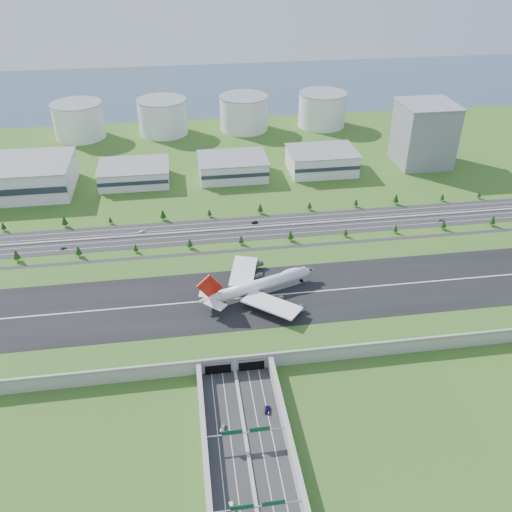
{
  "coord_description": "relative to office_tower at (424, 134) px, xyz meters",
  "views": [
    {
      "loc": [
        -18.19,
        -250.34,
        197.3
      ],
      "look_at": [
        23.17,
        35.0,
        13.79
      ],
      "focal_mm": 38.0,
      "sensor_mm": 36.0,
      "label": 1
    }
  ],
  "objects": [
    {
      "name": "sign_gantry_near",
      "position": [
        -200.0,
        -290.04,
        -20.55
      ],
      "size": [
        38.7,
        0.7,
        9.8
      ],
      "color": "gray",
      "rests_on": "ground"
    },
    {
      "name": "sign_gantry_far",
      "position": [
        -200.0,
        -325.04,
        -20.55
      ],
      "size": [
        38.7,
        0.7,
        9.8
      ],
      "color": "gray",
      "rests_on": "ground"
    },
    {
      "name": "ground",
      "position": [
        -200.0,
        -195.0,
        -27.5
      ],
      "size": [
        1200.0,
        1200.0,
        0.0
      ],
      "primitive_type": "plane",
      "color": "#385A1C",
      "rests_on": "ground"
    },
    {
      "name": "car_7",
      "position": [
        -251.62,
        -94.6,
        -26.66
      ],
      "size": [
        5.31,
        3.41,
        1.43
      ],
      "primitive_type": "imported",
      "rotation": [
        0.0,
        0.0,
        -1.26
      ],
      "color": "white",
      "rests_on": "ground"
    },
    {
      "name": "car_5",
      "position": [
        -168.23,
        -93.13,
        -26.62
      ],
      "size": [
        4.88,
        2.68,
        1.53
      ],
      "primitive_type": "imported",
      "rotation": [
        0.0,
        0.0,
        -1.33
      ],
      "color": "black",
      "rests_on": "ground"
    },
    {
      "name": "hangar_mid_b",
      "position": [
        -175.0,
        -5.0,
        -19.0
      ],
      "size": [
        58.0,
        42.0,
        17.0
      ],
      "primitive_type": "cube",
      "color": "silver",
      "rests_on": "ground"
    },
    {
      "name": "fuel_tank_a",
      "position": [
        -320.0,
        115.0,
        -10.0
      ],
      "size": [
        50.0,
        50.0,
        35.0
      ],
      "primitive_type": "cylinder",
      "color": "silver",
      "rests_on": "ground"
    },
    {
      "name": "fuel_tank_d",
      "position": [
        -65.0,
        115.0,
        -10.0
      ],
      "size": [
        50.0,
        50.0,
        35.0
      ],
      "primitive_type": "cylinder",
      "color": "silver",
      "rests_on": "ground"
    },
    {
      "name": "bay_water",
      "position": [
        -200.0,
        285.0,
        -27.47
      ],
      "size": [
        1200.0,
        260.0,
        0.06
      ],
      "primitive_type": "cube",
      "color": "#344C63",
      "rests_on": "ground"
    },
    {
      "name": "hangar_mid_a",
      "position": [
        -260.0,
        -5.0,
        -20.0
      ],
      "size": [
        58.0,
        42.0,
        15.0
      ],
      "primitive_type": "cube",
      "color": "silver",
      "rests_on": "ground"
    },
    {
      "name": "office_tower",
      "position": [
        0.0,
        0.0,
        0.0
      ],
      "size": [
        46.0,
        46.0,
        55.0
      ],
      "primitive_type": "cube",
      "color": "gray",
      "rests_on": "ground"
    },
    {
      "name": "car_6",
      "position": [
        -28.16,
        -109.04,
        -26.63
      ],
      "size": [
        5.43,
        2.51,
        1.51
      ],
      "primitive_type": "imported",
      "rotation": [
        0.0,
        0.0,
        1.57
      ],
      "color": "#BAB9BE",
      "rests_on": "ground"
    },
    {
      "name": "fuel_tank_c",
      "position": [
        -150.0,
        115.0,
        -10.0
      ],
      "size": [
        50.0,
        50.0,
        35.0
      ],
      "primitive_type": "cylinder",
      "color": "silver",
      "rests_on": "ground"
    },
    {
      "name": "tree_row",
      "position": [
        -198.44,
        -101.24,
        -22.76
      ],
      "size": [
        502.23,
        48.67,
        8.4
      ],
      "color": "#3D2819",
      "rests_on": "ground"
    },
    {
      "name": "fuel_tank_b",
      "position": [
        -235.0,
        115.0,
        -10.0
      ],
      "size": [
        50.0,
        50.0,
        35.0
      ],
      "primitive_type": "cylinder",
      "color": "silver",
      "rests_on": "ground"
    },
    {
      "name": "car_1",
      "position": [
        -209.47,
        -319.53,
        -26.65
      ],
      "size": [
        2.16,
        4.59,
        1.45
      ],
      "primitive_type": "imported",
      "rotation": [
        0.0,
        0.0,
        0.15
      ],
      "color": "white",
      "rests_on": "ground"
    },
    {
      "name": "car_4",
      "position": [
        -304.69,
        -110.47,
        -26.69
      ],
      "size": [
        4.39,
        3.06,
        1.39
      ],
      "primitive_type": "imported",
      "rotation": [
        0.0,
        0.0,
        1.96
      ],
      "color": "#4D4E52",
      "rests_on": "ground"
    },
    {
      "name": "car_2",
      "position": [
        -187.75,
        -273.04,
        -26.65
      ],
      "size": [
        3.59,
        5.65,
        1.45
      ],
      "primitive_type": "imported",
      "rotation": [
        0.0,
        0.0,
        2.9
      ],
      "color": "#110D42",
      "rests_on": "ground"
    },
    {
      "name": "boeing_747",
      "position": [
        -179.61,
        -192.53,
        -12.9
      ],
      "size": [
        72.99,
        67.88,
        23.39
      ],
      "rotation": [
        0.0,
        0.0,
        0.32
      ],
      "color": "white",
      "rests_on": "airfield_deck"
    },
    {
      "name": "hangar_mid_c",
      "position": [
        -95.0,
        -5.0,
        -18.0
      ],
      "size": [
        58.0,
        42.0,
        19.0
      ],
      "primitive_type": "cube",
      "color": "silver",
      "rests_on": "ground"
    },
    {
      "name": "north_expressway",
      "position": [
        -200.0,
        -100.0,
        -27.44
      ],
      "size": [
        560.0,
        36.0,
        0.12
      ],
      "primitive_type": "cube",
      "color": "#28282B",
      "rests_on": "ground"
    },
    {
      "name": "underpass_road",
      "position": [
        -200.0,
        -294.42,
        -24.07
      ],
      "size": [
        38.8,
        120.4,
        8.0
      ],
      "color": "#28282B",
      "rests_on": "ground"
    },
    {
      "name": "car_0",
      "position": [
        -209.53,
        -280.77,
        -26.53
      ],
      "size": [
        3.55,
        5.36,
        1.7
      ],
      "primitive_type": "imported",
      "rotation": [
        0.0,
        0.0,
        -0.34
      ],
      "color": "silver",
      "rests_on": "ground"
    },
    {
      "name": "airfield_deck",
      "position": [
        -200.0,
        -195.09,
        -23.38
      ],
      "size": [
        520.0,
        100.0,
        9.2
      ],
      "color": "gray",
      "rests_on": "ground"
    }
  ]
}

